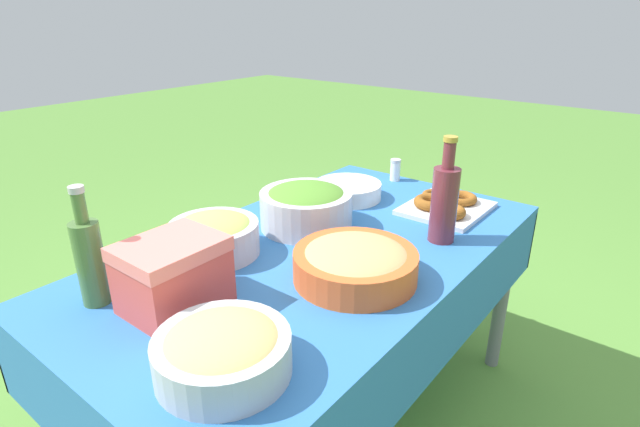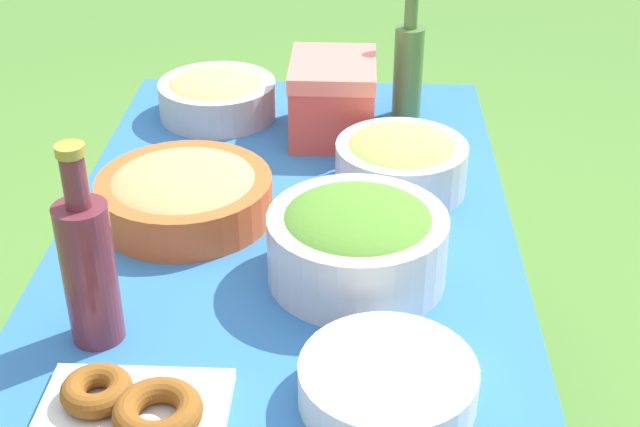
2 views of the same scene
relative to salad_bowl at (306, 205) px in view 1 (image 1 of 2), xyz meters
name	(u,v)px [view 1 (image 1 of 2)]	position (x,y,z in m)	size (l,w,h in m)	color
ground_plane	(318,423)	(-0.10, -0.13, -0.75)	(14.00, 14.00, 0.00)	#568C38
picnic_table	(318,274)	(-0.10, -0.13, -0.16)	(1.50, 0.83, 0.68)	#2D6BB2
salad_bowl	(306,205)	(0.00, 0.00, 0.00)	(0.30, 0.30, 0.14)	silver
pasta_bowl	(223,350)	(-0.64, -0.32, -0.02)	(0.27, 0.27, 0.10)	#B2B7BC
donut_platter	(445,205)	(0.41, -0.29, -0.05)	(0.30, 0.26, 0.05)	silver
plate_stack	(348,190)	(0.30, 0.05, -0.04)	(0.25, 0.25, 0.06)	white
olive_oil_bottle	(90,259)	(-0.66, 0.11, 0.04)	(0.07, 0.07, 0.30)	#4C7238
wine_bottle	(444,201)	(0.17, -0.39, 0.05)	(0.08, 0.08, 0.32)	maroon
bread_bowl	(355,262)	(-0.19, -0.32, -0.02)	(0.32, 0.32, 0.10)	#E05B28
fruit_bowl	(214,235)	(-0.31, 0.08, -0.01)	(0.26, 0.26, 0.12)	silver
cooler_box	(173,275)	(-0.55, -0.06, 0.01)	(0.23, 0.18, 0.17)	#E04C42
salt_shaker	(395,170)	(0.59, 0.01, -0.03)	(0.04, 0.04, 0.09)	white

